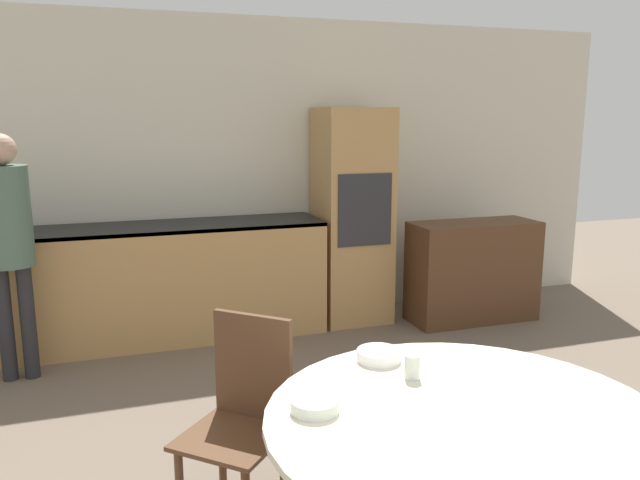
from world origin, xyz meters
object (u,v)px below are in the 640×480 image
sideboard (473,271)px  bowl_centre (379,355)px  dining_table (466,464)px  person_standing (8,229)px  oven_unit (352,216)px  chair_far_left (243,411)px  cup (412,367)px  bowl_near (315,405)px

sideboard → bowl_centre: (-1.93, -2.31, 0.33)m
dining_table → person_standing: person_standing is taller
oven_unit → chair_far_left: oven_unit is taller
sideboard → chair_far_left: bearing=-139.5°
person_standing → bowl_centre: (1.70, -2.18, -0.27)m
oven_unit → person_standing: (-2.64, -0.50, 0.12)m
dining_table → person_standing: (-1.79, 2.74, 0.48)m
chair_far_left → bowl_centre: chair_far_left is taller
sideboard → dining_table: bearing=-122.7°
oven_unit → bowl_centre: 2.85m
dining_table → bowl_centre: (-0.09, 0.56, 0.21)m
cup → bowl_centre: 0.22m
oven_unit → cup: (-0.89, -2.90, -0.13)m
sideboard → cup: size_ratio=11.51×
oven_unit → bowl_centre: (-0.94, -2.69, -0.15)m
sideboard → bowl_centre: size_ratio=5.94×
dining_table → chair_far_left: (-0.65, 0.73, -0.04)m
dining_table → chair_far_left: bearing=131.5°
person_standing → bowl_centre: person_standing is taller
sideboard → bowl_near: (-2.34, -2.67, 0.33)m
cup → bowl_near: bearing=-162.2°
oven_unit → bowl_near: size_ratio=10.65×
oven_unit → bowl_centre: size_ratio=9.80×
oven_unit → cup: bearing=-107.0°
person_standing → bowl_near: bearing=-63.0°
chair_far_left → bowl_near: size_ratio=5.36×
dining_table → chair_far_left: chair_far_left is taller
bowl_near → bowl_centre: size_ratio=0.92×
sideboard → person_standing: bearing=-178.0°
oven_unit → bowl_near: 3.33m
sideboard → bowl_centre: bearing=-130.0°
bowl_near → bowl_centre: same height
cup → oven_unit: bearing=73.0°
bowl_centre → bowl_near: bearing=-138.5°
person_standing → bowl_near: size_ratio=9.61×
oven_unit → person_standing: oven_unit is taller
sideboard → bowl_near: 3.56m
oven_unit → bowl_centre: bearing=-109.2°
bowl_near → person_standing: bearing=117.0°
person_standing → cup: 2.98m
sideboard → dining_table: size_ratio=0.78×
oven_unit → sideboard: 1.17m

